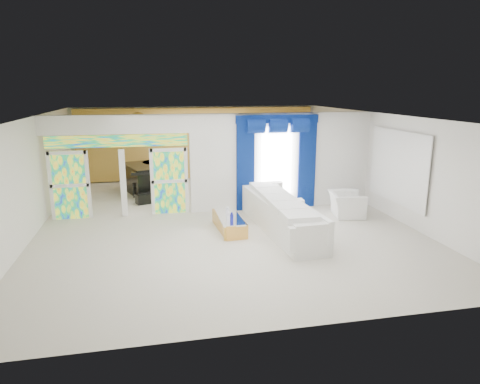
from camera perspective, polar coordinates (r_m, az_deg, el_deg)
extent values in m
plane|color=#B7AF9E|center=(12.58, -2.46, -3.67)|extent=(12.00, 12.00, 0.00)
cube|color=white|center=(13.67, 5.74, 4.14)|extent=(5.70, 0.18, 3.00)
cube|color=white|center=(12.93, -16.04, 8.61)|extent=(4.30, 0.18, 0.55)
cube|color=#994C3F|center=(13.36, -21.65, 0.82)|extent=(0.95, 0.04, 2.00)
cube|color=#994C3F|center=(13.16, -9.35, 1.43)|extent=(0.95, 0.04, 2.00)
cube|color=#994C3F|center=(12.98, -15.90, 6.53)|extent=(4.00, 0.05, 0.35)
cube|color=white|center=(13.51, 4.85, 3.83)|extent=(1.00, 0.02, 2.30)
cube|color=#040C4D|center=(13.24, 0.72, 3.46)|extent=(0.55, 0.10, 2.80)
cube|color=#040C4D|center=(13.81, 8.87, 3.72)|extent=(0.55, 0.10, 2.80)
cube|color=#040C4D|center=(13.32, 5.00, 9.63)|extent=(2.60, 0.12, 0.25)
cube|color=white|center=(13.03, 20.25, 3.11)|extent=(0.04, 2.70, 1.90)
cube|color=#AF7E2A|center=(18.00, -5.58, 6.44)|extent=(9.70, 0.12, 2.90)
cube|color=white|center=(11.59, 5.39, -3.16)|extent=(1.19, 4.31, 0.81)
cube|color=gold|center=(11.62, -1.46, -4.15)|extent=(0.69, 1.75, 0.38)
cube|color=white|center=(13.42, 6.08, -1.80)|extent=(1.12, 0.40, 0.37)
cylinder|color=silver|center=(13.22, 4.89, 0.11)|extent=(0.36, 0.36, 0.58)
imported|color=white|center=(13.25, 13.93, -1.58)|extent=(1.15, 1.26, 0.71)
cube|color=black|center=(16.17, -11.87, 1.81)|extent=(2.10, 2.40, 1.01)
cube|color=black|center=(14.68, -11.78, -0.76)|extent=(1.03, 0.67, 0.32)
cube|color=tan|center=(15.77, -21.22, 0.41)|extent=(0.60, 0.56, 0.77)
sphere|color=gold|center=(15.30, -13.33, 9.20)|extent=(0.60, 0.60, 0.60)
cylinder|color=white|center=(11.80, -1.68, -2.58)|extent=(0.11, 0.11, 0.13)
cylinder|color=white|center=(11.32, -1.55, -3.30)|extent=(0.10, 0.10, 0.12)
cylinder|color=#161B98|center=(11.03, -1.10, -3.52)|extent=(0.09, 0.09, 0.21)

